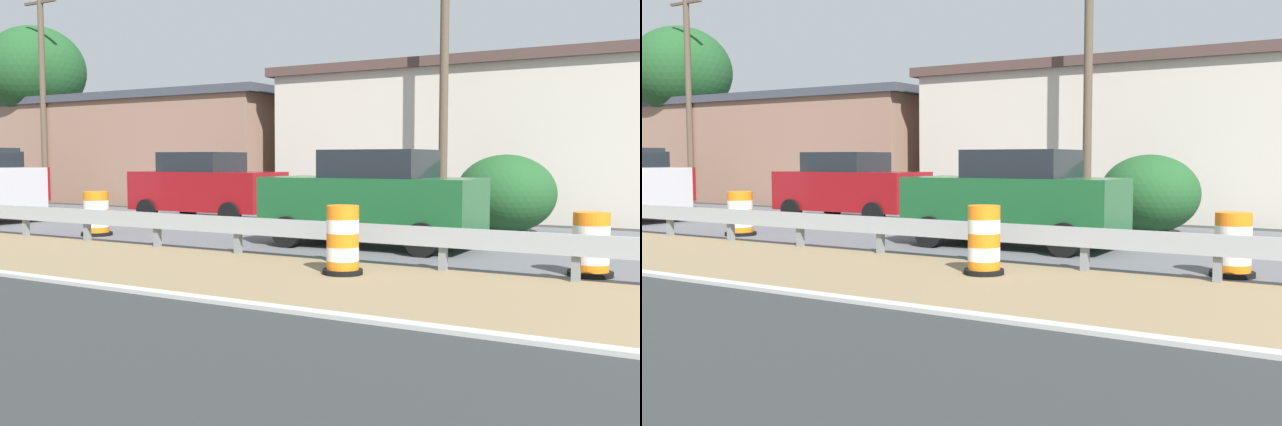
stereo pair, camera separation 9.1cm
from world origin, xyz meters
The scene contains 11 objects.
traffic_barrel_nearest centered at (3.14, 4.27, 0.44)m, with size 0.68×0.68×0.99m.
traffic_barrel_close centered at (1.42, 7.66, 0.49)m, with size 0.64×0.64×1.08m.
traffic_barrel_mid centered at (3.42, 15.29, 0.47)m, with size 0.72×0.72×1.04m.
car_mid_far_lane centered at (7.79, 15.55, 1.00)m, with size 2.15×4.47×1.99m.
car_trailing_far_lane centered at (4.71, 8.73, 0.99)m, with size 2.07×4.43×1.98m.
roadside_shop_near centered at (15.40, 8.54, 2.41)m, with size 8.26×14.62×4.80m.
roadside_shop_far centered at (14.36, 24.00, 2.20)m, with size 6.29×15.23×4.38m.
utility_pole_near centered at (10.17, 9.22, 4.02)m, with size 0.24×1.80×7.73m.
utility_pole_mid centered at (11.20, 26.76, 4.47)m, with size 0.24×1.80×8.61m.
bush_roadside centered at (8.82, 7.12, 0.95)m, with size 2.40×2.40×1.91m, color #1E4C23.
tree_roadside centered at (12.53, 28.90, 5.60)m, with size 4.35×4.35×7.59m.
Camera 2 is at (-8.14, 2.47, 1.80)m, focal length 39.37 mm.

